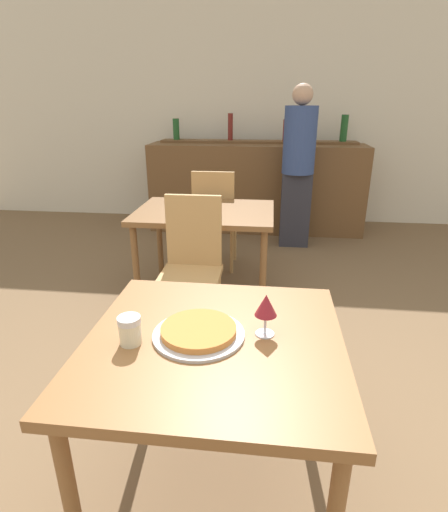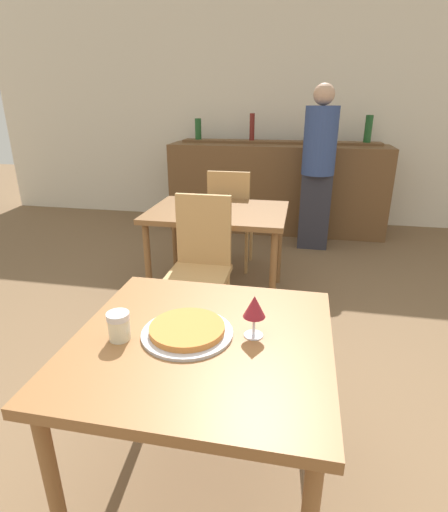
{
  "view_description": "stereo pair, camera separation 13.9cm",
  "coord_description": "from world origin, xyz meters",
  "px_view_note": "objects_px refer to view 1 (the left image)",
  "views": [
    {
      "loc": [
        0.18,
        -1.2,
        1.54
      ],
      "look_at": [
        -0.03,
        0.55,
        0.85
      ],
      "focal_mm": 28.0,
      "sensor_mm": 36.0,
      "label": 1
    },
    {
      "loc": [
        0.31,
        -1.18,
        1.54
      ],
      "look_at": [
        -0.03,
        0.55,
        0.85
      ],
      "focal_mm": 28.0,
      "sensor_mm": 36.0,
      "label": 2
    }
  ],
  "objects_px": {
    "chair_far_side_front": "(192,259)",
    "chair_far_side_back": "(215,215)",
    "pizza_tray": "(199,332)",
    "wine_glass": "(266,306)",
    "cheese_shaker": "(130,330)",
    "person_standing": "(298,163)"
  },
  "relations": [
    {
      "from": "pizza_tray",
      "to": "chair_far_side_back",
      "type": "bearing_deg",
      "value": 96.55
    },
    {
      "from": "chair_far_side_back",
      "to": "cheese_shaker",
      "type": "xyz_separation_m",
      "value": [
        0.04,
        -2.43,
        0.26
      ]
    },
    {
      "from": "wine_glass",
      "to": "chair_far_side_back",
      "type": "bearing_deg",
      "value": 102.31
    },
    {
      "from": "chair_far_side_back",
      "to": "person_standing",
      "type": "relative_size",
      "value": 0.56
    },
    {
      "from": "pizza_tray",
      "to": "person_standing",
      "type": "relative_size",
      "value": 0.19
    },
    {
      "from": "chair_far_side_front",
      "to": "person_standing",
      "type": "relative_size",
      "value": 0.56
    },
    {
      "from": "person_standing",
      "to": "chair_far_side_back",
      "type": "bearing_deg",
      "value": -134.93
    },
    {
      "from": "pizza_tray",
      "to": "cheese_shaker",
      "type": "relative_size",
      "value": 3.22
    },
    {
      "from": "chair_far_side_front",
      "to": "wine_glass",
      "type": "height_order",
      "value": "chair_far_side_front"
    },
    {
      "from": "cheese_shaker",
      "to": "person_standing",
      "type": "relative_size",
      "value": 0.06
    },
    {
      "from": "chair_far_side_back",
      "to": "wine_glass",
      "type": "distance_m",
      "value": 2.4
    },
    {
      "from": "chair_far_side_back",
      "to": "pizza_tray",
      "type": "height_order",
      "value": "chair_far_side_back"
    },
    {
      "from": "person_standing",
      "to": "wine_glass",
      "type": "distance_m",
      "value": 3.13
    },
    {
      "from": "cheese_shaker",
      "to": "wine_glass",
      "type": "xyz_separation_m",
      "value": [
        0.46,
        0.11,
        0.06
      ]
    },
    {
      "from": "pizza_tray",
      "to": "wine_glass",
      "type": "distance_m",
      "value": 0.26
    },
    {
      "from": "pizza_tray",
      "to": "wine_glass",
      "type": "height_order",
      "value": "wine_glass"
    },
    {
      "from": "pizza_tray",
      "to": "wine_glass",
      "type": "relative_size",
      "value": 2.08
    },
    {
      "from": "person_standing",
      "to": "wine_glass",
      "type": "height_order",
      "value": "person_standing"
    },
    {
      "from": "wine_glass",
      "to": "pizza_tray",
      "type": "bearing_deg",
      "value": -170.51
    },
    {
      "from": "pizza_tray",
      "to": "person_standing",
      "type": "bearing_deg",
      "value": 80.67
    },
    {
      "from": "chair_far_side_front",
      "to": "chair_far_side_back",
      "type": "xyz_separation_m",
      "value": [
        0.0,
        1.12,
        0.0
      ]
    },
    {
      "from": "person_standing",
      "to": "cheese_shaker",
      "type": "bearing_deg",
      "value": -103.0
    }
  ]
}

